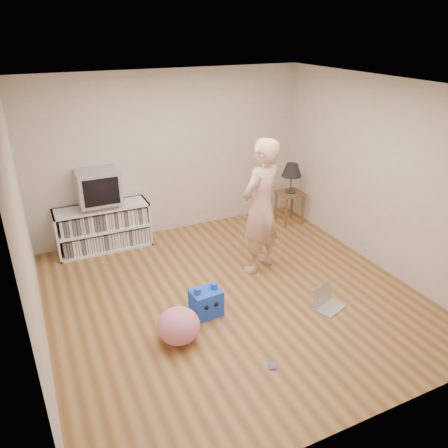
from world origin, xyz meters
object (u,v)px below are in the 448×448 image
Objects in this scene: media_unit at (103,227)px; table_lamp at (292,171)px; crt_tv at (98,187)px; laptop at (326,301)px; plush_pink at (179,326)px; dvd_deck at (100,204)px; plush_blue at (206,302)px; person at (261,207)px; side_table at (290,200)px.

media_unit is 3.21m from table_lamp.
laptop is (2.16, -2.71, -0.95)m from crt_tv.
media_unit reaches higher than laptop.
table_lamp is 1.09× the size of plush_pink.
plush_blue is at bearing -71.34° from dvd_deck.
person is at bearing -137.09° from table_lamp.
media_unit reaches higher than side_table.
dvd_deck is at bearing -90.00° from media_unit.
side_table is at bearing -6.74° from dvd_deck.
laptop is (-0.97, -2.35, -0.87)m from table_lamp.
table_lamp reaches higher than media_unit.
media_unit is 0.39m from dvd_deck.
person reaches higher than plush_pink.
table_lamp is (3.13, -0.37, -0.08)m from crt_tv.
person reaches higher than laptop.
person is (1.86, -1.57, 0.60)m from media_unit.
person is (1.86, -1.55, -0.07)m from crt_tv.
person reaches higher than table_lamp.
plush_pink is at bearing -83.42° from dvd_deck.
plush_blue is at bearing -71.32° from crt_tv.
dvd_deck reaches higher than media_unit.
dvd_deck is 1.00× the size of laptop.
table_lamp is 1.15× the size of laptop.
side_table is 1.16× the size of plush_pink.
side_table is 2.56m from laptop.
table_lamp is 1.74m from person.
dvd_deck is at bearing 96.58° from plush_pink.
plush_pink is (-1.56, -1.00, -0.75)m from person.
plush_pink is (-2.84, -2.19, -0.74)m from table_lamp.
table_lamp is at bearing 180.00° from side_table.
plush_blue reaches higher than laptop.
person reaches higher than plush_blue.
crt_tv is 2.70m from plush_pink.
plush_blue is (0.76, -2.24, -0.56)m from dvd_deck.
media_unit is 2.33× the size of crt_tv.
side_table is 0.53m from table_lamp.
person is 2.00m from plush_pink.
plush_pink is at bearing -149.78° from plush_blue.
plush_pink is (-0.46, -0.32, 0.03)m from plush_blue.
crt_tv is 3.21m from side_table.
crt_tv is 1.49× the size of plush_blue.
media_unit is 0.74× the size of person.
table_lamp is at bearing -6.68° from crt_tv.
plush_pink is at bearing 155.99° from laptop.
table_lamp is (-0.00, 0.00, 0.53)m from side_table.
crt_tv reaches higher than plush_pink.
crt_tv is at bearing 104.20° from plush_blue.
dvd_deck reaches higher than plush_blue.
plush_pink is at bearing -83.41° from crt_tv.
person reaches higher than dvd_deck.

